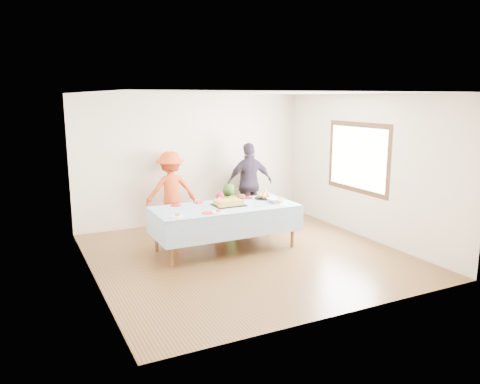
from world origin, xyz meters
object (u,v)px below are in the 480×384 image
object	(u,v)px
birthday_cake	(229,203)
adult_left	(171,190)
dining_chair	(252,192)
party_table	(225,209)

from	to	relation	value
birthday_cake	adult_left	distance (m)	1.80
dining_chair	birthday_cake	bearing A→B (deg)	-147.75
birthday_cake	adult_left	bearing A→B (deg)	105.73
dining_chair	party_table	bearing A→B (deg)	-148.88
birthday_cake	dining_chair	world-z (taller)	dining_chair
party_table	birthday_cake	world-z (taller)	birthday_cake
party_table	adult_left	bearing A→B (deg)	102.95
party_table	dining_chair	distance (m)	2.17
party_table	birthday_cake	distance (m)	0.13
dining_chair	adult_left	size ratio (longest dim) A/B	0.69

